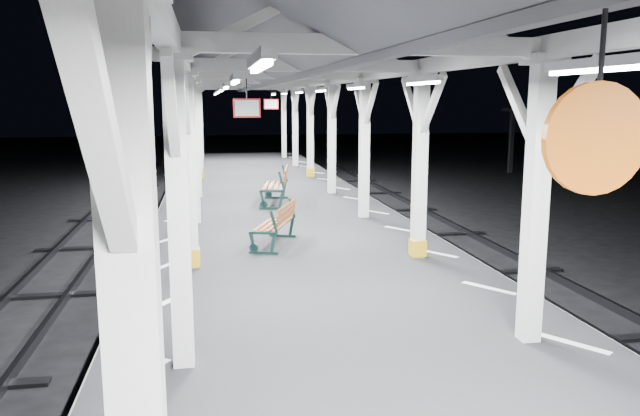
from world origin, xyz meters
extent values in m
plane|color=black|center=(0.00, 0.00, 0.00)|extent=(120.00, 120.00, 0.00)
cube|color=black|center=(0.00, 0.00, 0.50)|extent=(6.00, 50.00, 1.00)
cube|color=silver|center=(-2.45, 0.00, 1.00)|extent=(1.00, 48.00, 0.01)
cube|color=silver|center=(2.45, 0.00, 1.00)|extent=(1.00, 48.00, 0.01)
cube|color=#2D2D33|center=(-4.45, 0.00, 0.08)|extent=(0.08, 60.00, 0.16)
cube|color=#2D2D33|center=(4.45, 0.00, 0.08)|extent=(0.08, 60.00, 0.16)
cube|color=black|center=(5.00, 0.00, 0.03)|extent=(2.20, 0.22, 0.06)
cube|color=silver|center=(-2.00, -6.00, 2.60)|extent=(0.22, 0.22, 3.20)
cube|color=silver|center=(-2.00, -5.45, 3.75)|extent=(0.10, 0.99, 0.99)
cube|color=silver|center=(-2.00, -6.55, 3.75)|extent=(0.10, 0.99, 0.99)
cube|color=silver|center=(-2.00, -2.00, 2.60)|extent=(0.22, 0.22, 3.20)
cube|color=silver|center=(-2.00, -2.00, 4.26)|extent=(0.40, 0.40, 0.12)
cube|color=silver|center=(-2.00, -1.45, 3.75)|extent=(0.10, 0.99, 0.99)
cube|color=silver|center=(-2.00, -2.55, 3.75)|extent=(0.10, 0.99, 0.99)
cube|color=silver|center=(-2.00, 2.00, 2.60)|extent=(0.22, 0.22, 3.20)
cube|color=silver|center=(-2.00, 2.00, 4.26)|extent=(0.40, 0.40, 0.12)
cube|color=gold|center=(-2.00, 2.00, 1.18)|extent=(0.26, 0.26, 0.30)
cube|color=silver|center=(-2.00, 2.55, 3.75)|extent=(0.10, 0.99, 0.99)
cube|color=silver|center=(-2.00, 1.45, 3.75)|extent=(0.10, 0.99, 0.99)
cube|color=silver|center=(-2.00, 6.00, 2.60)|extent=(0.22, 0.22, 3.20)
cube|color=silver|center=(-2.00, 6.00, 4.26)|extent=(0.40, 0.40, 0.12)
cube|color=silver|center=(-2.00, 6.55, 3.75)|extent=(0.10, 0.99, 0.99)
cube|color=silver|center=(-2.00, 5.45, 3.75)|extent=(0.10, 0.99, 0.99)
cube|color=silver|center=(-2.00, 10.00, 2.60)|extent=(0.22, 0.22, 3.20)
cube|color=silver|center=(-2.00, 10.00, 4.26)|extent=(0.40, 0.40, 0.12)
cube|color=silver|center=(-2.00, 10.55, 3.75)|extent=(0.10, 0.99, 0.99)
cube|color=silver|center=(-2.00, 9.45, 3.75)|extent=(0.10, 0.99, 0.99)
cube|color=silver|center=(-2.00, 14.00, 2.60)|extent=(0.22, 0.22, 3.20)
cube|color=silver|center=(-2.00, 14.00, 4.26)|extent=(0.40, 0.40, 0.12)
cube|color=gold|center=(-2.00, 14.00, 1.18)|extent=(0.26, 0.26, 0.30)
cube|color=silver|center=(-2.00, 14.55, 3.75)|extent=(0.10, 0.99, 0.99)
cube|color=silver|center=(-2.00, 13.45, 3.75)|extent=(0.10, 0.99, 0.99)
cube|color=silver|center=(-2.00, 18.00, 2.60)|extent=(0.22, 0.22, 3.20)
cube|color=silver|center=(-2.00, 18.00, 4.26)|extent=(0.40, 0.40, 0.12)
cube|color=silver|center=(-2.00, 18.55, 3.75)|extent=(0.10, 0.99, 0.99)
cube|color=silver|center=(-2.00, 17.45, 3.75)|extent=(0.10, 0.99, 0.99)
cube|color=silver|center=(-2.00, 22.00, 2.60)|extent=(0.22, 0.22, 3.20)
cube|color=silver|center=(-2.00, 22.00, 4.26)|extent=(0.40, 0.40, 0.12)
cube|color=silver|center=(-2.00, 22.55, 3.75)|extent=(0.10, 0.99, 0.99)
cube|color=silver|center=(-2.00, 21.45, 3.75)|extent=(0.10, 0.99, 0.99)
cube|color=silver|center=(2.00, -2.00, 2.60)|extent=(0.22, 0.22, 3.20)
cube|color=silver|center=(2.00, -2.00, 4.26)|extent=(0.40, 0.40, 0.12)
cube|color=silver|center=(2.00, -1.45, 3.75)|extent=(0.10, 0.99, 0.99)
cube|color=silver|center=(2.00, -2.55, 3.75)|extent=(0.10, 0.99, 0.99)
cube|color=silver|center=(2.00, 2.00, 2.60)|extent=(0.22, 0.22, 3.20)
cube|color=silver|center=(2.00, 2.00, 4.26)|extent=(0.40, 0.40, 0.12)
cube|color=gold|center=(2.00, 2.00, 1.18)|extent=(0.26, 0.26, 0.30)
cube|color=silver|center=(2.00, 2.55, 3.75)|extent=(0.10, 0.99, 0.99)
cube|color=silver|center=(2.00, 1.45, 3.75)|extent=(0.10, 0.99, 0.99)
cube|color=silver|center=(2.00, 6.00, 2.60)|extent=(0.22, 0.22, 3.20)
cube|color=silver|center=(2.00, 6.00, 4.26)|extent=(0.40, 0.40, 0.12)
cube|color=silver|center=(2.00, 6.55, 3.75)|extent=(0.10, 0.99, 0.99)
cube|color=silver|center=(2.00, 5.45, 3.75)|extent=(0.10, 0.99, 0.99)
cube|color=silver|center=(2.00, 10.00, 2.60)|extent=(0.22, 0.22, 3.20)
cube|color=silver|center=(2.00, 10.00, 4.26)|extent=(0.40, 0.40, 0.12)
cube|color=silver|center=(2.00, 10.55, 3.75)|extent=(0.10, 0.99, 0.99)
cube|color=silver|center=(2.00, 9.45, 3.75)|extent=(0.10, 0.99, 0.99)
cube|color=silver|center=(2.00, 14.00, 2.60)|extent=(0.22, 0.22, 3.20)
cube|color=silver|center=(2.00, 14.00, 4.26)|extent=(0.40, 0.40, 0.12)
cube|color=gold|center=(2.00, 14.00, 1.18)|extent=(0.26, 0.26, 0.30)
cube|color=silver|center=(2.00, 14.55, 3.75)|extent=(0.10, 0.99, 0.99)
cube|color=silver|center=(2.00, 13.45, 3.75)|extent=(0.10, 0.99, 0.99)
cube|color=silver|center=(2.00, 18.00, 2.60)|extent=(0.22, 0.22, 3.20)
cube|color=silver|center=(2.00, 18.00, 4.26)|extent=(0.40, 0.40, 0.12)
cube|color=silver|center=(2.00, 18.55, 3.75)|extent=(0.10, 0.99, 0.99)
cube|color=silver|center=(2.00, 17.45, 3.75)|extent=(0.10, 0.99, 0.99)
cube|color=silver|center=(2.00, 22.00, 2.60)|extent=(0.22, 0.22, 3.20)
cube|color=silver|center=(2.00, 22.00, 4.26)|extent=(0.40, 0.40, 0.12)
cube|color=silver|center=(2.00, 22.55, 3.75)|extent=(0.10, 0.99, 0.99)
cube|color=silver|center=(2.00, 21.45, 3.75)|extent=(0.10, 0.99, 0.99)
cube|color=silver|center=(-2.00, 0.00, 4.38)|extent=(0.18, 48.00, 0.24)
cube|color=silver|center=(2.00, 0.00, 4.38)|extent=(0.18, 48.00, 0.24)
cube|color=silver|center=(0.00, -2.00, 4.38)|extent=(4.20, 0.14, 0.20)
cube|color=silver|center=(0.00, 2.00, 4.38)|extent=(4.20, 0.14, 0.20)
cube|color=silver|center=(0.00, 6.00, 4.38)|extent=(4.20, 0.14, 0.20)
cube|color=silver|center=(0.00, 10.00, 4.38)|extent=(4.20, 0.14, 0.20)
cube|color=silver|center=(0.00, 14.00, 4.38)|extent=(4.20, 0.14, 0.20)
cube|color=silver|center=(0.00, 18.00, 4.38)|extent=(4.20, 0.14, 0.20)
cube|color=silver|center=(0.00, 22.00, 4.38)|extent=(4.20, 0.14, 0.20)
cube|color=#4F5157|center=(-1.30, 0.00, 4.92)|extent=(2.80, 49.00, 1.45)
cube|color=#4F5157|center=(1.30, 0.00, 4.92)|extent=(2.80, 49.00, 1.45)
cube|color=silver|center=(-1.30, -4.00, 4.10)|extent=(0.10, 1.35, 0.08)
cube|color=white|center=(-1.30, -4.00, 4.05)|extent=(0.05, 1.25, 0.05)
cube|color=silver|center=(-1.30, 0.00, 4.10)|extent=(0.10, 1.35, 0.08)
cube|color=white|center=(-1.30, 0.00, 4.05)|extent=(0.05, 1.25, 0.05)
cube|color=silver|center=(-1.30, 4.00, 4.10)|extent=(0.10, 1.35, 0.08)
cube|color=white|center=(-1.30, 4.00, 4.05)|extent=(0.05, 1.25, 0.05)
cube|color=silver|center=(-1.30, 8.00, 4.10)|extent=(0.10, 1.35, 0.08)
cube|color=white|center=(-1.30, 8.00, 4.05)|extent=(0.05, 1.25, 0.05)
cube|color=silver|center=(-1.30, 12.00, 4.10)|extent=(0.10, 1.35, 0.08)
cube|color=white|center=(-1.30, 12.00, 4.05)|extent=(0.05, 1.25, 0.05)
cube|color=silver|center=(-1.30, 16.00, 4.10)|extent=(0.10, 1.35, 0.08)
cube|color=white|center=(-1.30, 16.00, 4.05)|extent=(0.05, 1.25, 0.05)
cube|color=silver|center=(-1.30, 20.00, 4.10)|extent=(0.10, 1.35, 0.08)
cube|color=white|center=(-1.30, 20.00, 4.05)|extent=(0.05, 1.25, 0.05)
cube|color=silver|center=(1.30, -4.00, 4.10)|extent=(0.10, 1.35, 0.08)
cube|color=white|center=(1.30, -4.00, 4.05)|extent=(0.05, 1.25, 0.05)
cube|color=silver|center=(1.30, 0.00, 4.10)|extent=(0.10, 1.35, 0.08)
cube|color=white|center=(1.30, 0.00, 4.05)|extent=(0.05, 1.25, 0.05)
cube|color=silver|center=(1.30, 4.00, 4.10)|extent=(0.10, 1.35, 0.08)
cube|color=white|center=(1.30, 4.00, 4.05)|extent=(0.05, 1.25, 0.05)
cube|color=silver|center=(1.30, 8.00, 4.10)|extent=(0.10, 1.35, 0.08)
cube|color=white|center=(1.30, 8.00, 4.05)|extent=(0.05, 1.25, 0.05)
cube|color=silver|center=(1.30, 12.00, 4.10)|extent=(0.10, 1.35, 0.08)
cube|color=white|center=(1.30, 12.00, 4.05)|extent=(0.05, 1.25, 0.05)
cube|color=silver|center=(1.30, 16.00, 4.10)|extent=(0.10, 1.35, 0.08)
cube|color=white|center=(1.30, 16.00, 4.05)|extent=(0.05, 1.25, 0.05)
cube|color=silver|center=(1.30, 20.00, 4.10)|extent=(0.10, 1.35, 0.08)
cube|color=white|center=(1.30, 20.00, 4.05)|extent=(0.05, 1.25, 0.05)
cylinder|color=black|center=(0.00, -6.00, 4.05)|extent=(0.02, 0.02, 0.30)
cylinder|color=#D15A0B|center=(0.00, -6.00, 3.65)|extent=(0.50, 0.04, 0.50)
cylinder|color=black|center=(-0.95, 3.27, 4.02)|extent=(0.02, 0.02, 0.36)
cube|color=red|center=(-0.95, 3.27, 3.67)|extent=(0.50, 0.03, 0.35)
cube|color=white|center=(-0.95, 3.27, 3.67)|extent=(0.44, 0.04, 0.29)
cylinder|color=black|center=(0.53, 13.45, 4.02)|extent=(0.02, 0.02, 0.36)
cube|color=red|center=(0.53, 13.45, 3.67)|extent=(0.50, 0.03, 0.35)
cube|color=white|center=(0.53, 13.45, 3.67)|extent=(0.44, 0.05, 0.29)
cube|color=black|center=(14.00, 22.00, 1.65)|extent=(0.20, 0.20, 3.30)
sphere|color=silver|center=(14.00, 16.00, 3.22)|extent=(0.20, 0.20, 0.20)
sphere|color=silver|center=(14.00, 22.00, 3.22)|extent=(0.20, 0.20, 0.20)
cube|color=#132F2B|center=(-0.73, 2.72, 1.03)|extent=(0.54, 0.25, 0.06)
cube|color=#132F2B|center=(-0.92, 2.79, 1.21)|extent=(0.15, 0.09, 0.43)
cube|color=#132F2B|center=(-0.56, 2.65, 1.21)|extent=(0.14, 0.09, 0.43)
cube|color=#132F2B|center=(-0.54, 2.64, 1.62)|extent=(0.16, 0.10, 0.41)
cube|color=#132F2B|center=(-0.20, 4.10, 1.03)|extent=(0.54, 0.25, 0.06)
cube|color=#132F2B|center=(-0.40, 4.17, 1.21)|extent=(0.15, 0.09, 0.43)
cube|color=#132F2B|center=(-0.03, 4.04, 1.21)|extent=(0.14, 0.09, 0.43)
cube|color=#132F2B|center=(-0.01, 4.03, 1.62)|extent=(0.16, 0.10, 0.41)
cube|color=brown|center=(-0.64, 3.47, 1.42)|extent=(0.58, 1.35, 0.03)
cube|color=brown|center=(-0.53, 3.43, 1.42)|extent=(0.58, 1.35, 0.03)
cube|color=brown|center=(-0.41, 3.39, 1.42)|extent=(0.58, 1.35, 0.03)
cube|color=brown|center=(-0.30, 3.35, 1.42)|extent=(0.58, 1.35, 0.03)
cube|color=brown|center=(-0.24, 3.32, 1.55)|extent=(0.54, 1.33, 0.09)
cube|color=brown|center=(-0.22, 3.32, 1.67)|extent=(0.54, 1.33, 0.09)
cube|color=brown|center=(-0.21, 3.31, 1.79)|extent=(0.54, 1.33, 0.09)
cube|color=#132F2B|center=(-0.08, 7.41, 1.03)|extent=(0.68, 0.18, 0.07)
cube|color=#132F2B|center=(-0.33, 7.45, 1.26)|extent=(0.18, 0.08, 0.52)
cube|color=#132F2B|center=(0.14, 7.37, 1.26)|extent=(0.16, 0.08, 0.52)
cube|color=#132F2B|center=(0.16, 7.37, 1.75)|extent=(0.19, 0.09, 0.49)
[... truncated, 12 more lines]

